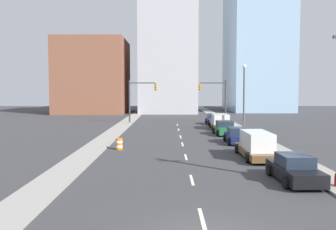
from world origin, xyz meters
name	(u,v)px	position (x,y,z in m)	size (l,w,h in m)	color
sidewalk_left	(129,120)	(-7.52, 47.83, 0.06)	(2.10, 95.67, 0.12)	gray
sidewalk_right	(222,120)	(7.52, 47.83, 0.06)	(2.10, 95.67, 0.12)	gray
lane_stripe_at_2m	(201,218)	(0.00, 2.00, 0.00)	(0.16, 2.40, 0.01)	beige
lane_stripe_at_8m	(191,180)	(0.00, 8.14, 0.00)	(0.16, 2.40, 0.01)	beige
lane_stripe_at_15m	(185,157)	(0.00, 15.10, 0.00)	(0.16, 2.40, 0.01)	beige
lane_stripe_at_22m	(182,144)	(0.00, 21.53, 0.00)	(0.16, 2.40, 0.01)	beige
lane_stripe_at_27m	(180,137)	(0.00, 26.84, 0.00)	(0.16, 2.40, 0.01)	beige
lane_stripe_at_34m	(178,130)	(0.00, 33.89, 0.00)	(0.16, 2.40, 0.01)	beige
lane_stripe_at_40m	(176,125)	(0.00, 40.25, 0.00)	(0.16, 2.40, 0.01)	beige
building_brick_left	(93,77)	(-17.17, 67.67, 7.71)	(14.00, 16.00, 15.42)	brown
building_office_center	(167,54)	(-1.34, 71.67, 12.87)	(12.00, 20.00, 25.75)	#A8A8AD
building_glass_right	(256,23)	(19.34, 75.67, 20.43)	(13.00, 20.00, 40.87)	#8CADC6
traffic_signal_left	(136,96)	(-5.83, 42.77, 4.08)	(4.10, 0.35, 6.33)	#38383D
traffic_signal_right	(217,96)	(6.01, 42.77, 4.08)	(4.10, 0.35, 6.33)	#38383D
traffic_barrel	(118,144)	(-5.36, 18.52, 0.47)	(0.56, 0.56, 0.95)	orange
street_lamp	(243,93)	(7.45, 31.01, 4.57)	(0.44, 0.44, 7.83)	#4C4C51
fire_hydrant	(336,181)	(7.16, 6.29, 0.41)	(0.26, 0.26, 0.84)	red
sedan_black	(293,169)	(5.50, 7.73, 0.68)	(2.18, 4.66, 1.49)	black
box_truck_brown	(255,145)	(5.08, 14.70, 0.93)	(2.24, 6.34, 1.94)	brown
sedan_navy	(237,136)	(5.11, 22.21, 0.67)	(2.18, 4.27, 1.47)	#141E47
sedan_green	(224,128)	(4.90, 28.74, 0.70)	(2.30, 4.54, 1.55)	#1E6033
box_truck_orange	(219,122)	(5.27, 34.70, 0.90)	(2.54, 5.77, 1.88)	orange
sedan_blue	(213,119)	(5.18, 40.86, 0.71)	(2.09, 4.56, 1.54)	navy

